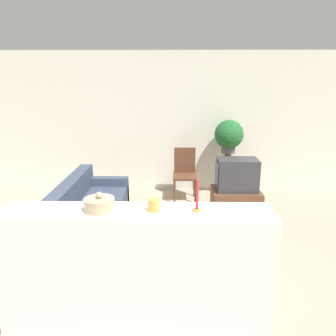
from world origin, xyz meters
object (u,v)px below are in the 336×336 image
Objects in this scene: couch at (89,215)px; decorative_bowl at (99,204)px; potted_plant at (229,135)px; television at (237,175)px; wooden_chair at (185,171)px.

decorative_bowl is at bearing -71.66° from couch.
couch is 2.96m from potted_plant.
television reaches higher than couch.
couch is at bearing 108.34° from decorative_bowl.
decorative_bowl is (0.59, -1.78, 0.87)m from couch.
wooden_chair is (1.44, 1.47, 0.25)m from couch.
potted_plant is (2.26, 1.69, 0.89)m from couch.
potted_plant is 3.85m from decorative_bowl.
potted_plant reaches higher than decorative_bowl.
couch is 2.13× the size of wooden_chair.
wooden_chair is 1.53× the size of potted_plant.
decorative_bowl is at bearing -115.60° from potted_plant.
wooden_chair is 3.69× the size of decorative_bowl.
wooden_chair reaches higher than couch.
couch is 2.07m from wooden_chair.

